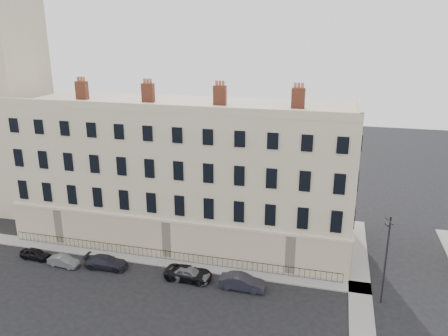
# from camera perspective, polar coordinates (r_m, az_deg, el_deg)

# --- Properties ---
(ground) EXTENTS (160.00, 160.00, 0.00)m
(ground) POSITION_cam_1_polar(r_m,az_deg,el_deg) (39.75, -2.32, -16.65)
(ground) COLOR black
(ground) RESTS_ON ground
(terrace) EXTENTS (36.22, 12.22, 17.00)m
(terrace) POSITION_cam_1_polar(r_m,az_deg,el_deg) (48.51, -5.05, -0.40)
(terrace) COLOR beige
(terrace) RESTS_ON ground
(church_tower) EXTENTS (8.00, 8.13, 44.00)m
(church_tower) POSITION_cam_1_polar(r_m,az_deg,el_deg) (60.57, -27.12, 12.12)
(church_tower) COLOR beige
(church_tower) RESTS_ON ground
(pavement_terrace) EXTENTS (48.00, 2.00, 0.12)m
(pavement_terrace) POSITION_cam_1_polar(r_m,az_deg,el_deg) (47.06, -12.44, -11.20)
(pavement_terrace) COLOR gray
(pavement_terrace) RESTS_ON ground
(pavement_east_return) EXTENTS (2.00, 24.00, 0.12)m
(pavement_east_return) POSITION_cam_1_polar(r_m,az_deg,el_deg) (45.36, 17.18, -12.75)
(pavement_east_return) COLOR gray
(pavement_east_return) RESTS_ON ground
(railings) EXTENTS (35.00, 0.04, 0.96)m
(railings) POSITION_cam_1_polar(r_m,az_deg,el_deg) (45.60, -7.67, -11.20)
(railings) COLOR black
(railings) RESTS_ON ground
(car_a) EXTENTS (3.29, 1.46, 1.10)m
(car_a) POSITION_cam_1_polar(r_m,az_deg,el_deg) (49.37, -23.41, -10.24)
(car_a) COLOR black
(car_a) RESTS_ON ground
(car_b) EXTENTS (3.29, 1.35, 1.06)m
(car_b) POSITION_cam_1_polar(r_m,az_deg,el_deg) (46.94, -20.21, -11.34)
(car_b) COLOR slate
(car_b) RESTS_ON ground
(car_c) EXTENTS (4.40, 1.98, 1.25)m
(car_c) POSITION_cam_1_polar(r_m,az_deg,el_deg) (45.31, -15.15, -11.78)
(car_c) COLOR #21222C
(car_c) RESTS_ON ground
(car_d) EXTENTS (4.54, 2.16, 1.25)m
(car_d) POSITION_cam_1_polar(r_m,az_deg,el_deg) (42.15, -4.66, -13.53)
(car_d) COLOR black
(car_d) RESTS_ON ground
(car_e) EXTENTS (3.98, 1.64, 1.35)m
(car_e) POSITION_cam_1_polar(r_m,az_deg,el_deg) (41.90, -4.53, -13.65)
(car_e) COLOR slate
(car_e) RESTS_ON ground
(car_f) EXTENTS (4.19, 1.52, 1.37)m
(car_f) POSITION_cam_1_polar(r_m,az_deg,el_deg) (40.64, 2.37, -14.66)
(car_f) COLOR #22222D
(car_f) RESTS_ON ground
(streetlamp) EXTENTS (0.65, 1.69, 8.02)m
(streetlamp) POSITION_cam_1_polar(r_m,az_deg,el_deg) (39.16, 20.39, -10.82)
(streetlamp) COLOR #2B2A2F
(streetlamp) RESTS_ON ground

